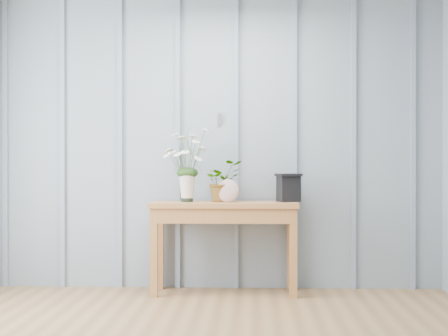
{
  "coord_description": "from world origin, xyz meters",
  "views": [
    {
      "loc": [
        0.38,
        -3.62,
        1.07
      ],
      "look_at": [
        0.16,
        1.94,
        1.03
      ],
      "focal_mm": 55.0,
      "sensor_mm": 36.0,
      "label": 1
    }
  ],
  "objects_px": {
    "sideboard": "(224,216)",
    "felt_disc_vessel": "(228,191)",
    "daisy_vase": "(187,155)",
    "carved_box": "(289,187)"
  },
  "relations": [
    {
      "from": "sideboard",
      "to": "daisy_vase",
      "type": "xyz_separation_m",
      "value": [
        -0.31,
        0.01,
        0.5
      ]
    },
    {
      "from": "sideboard",
      "to": "daisy_vase",
      "type": "height_order",
      "value": "daisy_vase"
    },
    {
      "from": "sideboard",
      "to": "carved_box",
      "type": "height_order",
      "value": "carved_box"
    },
    {
      "from": "daisy_vase",
      "to": "sideboard",
      "type": "bearing_deg",
      "value": -2.25
    },
    {
      "from": "felt_disc_vessel",
      "to": "carved_box",
      "type": "bearing_deg",
      "value": 19.49
    },
    {
      "from": "felt_disc_vessel",
      "to": "carved_box",
      "type": "relative_size",
      "value": 0.81
    },
    {
      "from": "sideboard",
      "to": "felt_disc_vessel",
      "type": "xyz_separation_m",
      "value": [
        0.03,
        -0.03,
        0.21
      ]
    },
    {
      "from": "carved_box",
      "to": "daisy_vase",
      "type": "bearing_deg",
      "value": -176.42
    },
    {
      "from": "daisy_vase",
      "to": "felt_disc_vessel",
      "type": "relative_size",
      "value": 3.27
    },
    {
      "from": "daisy_vase",
      "to": "carved_box",
      "type": "distance_m",
      "value": 0.88
    }
  ]
}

